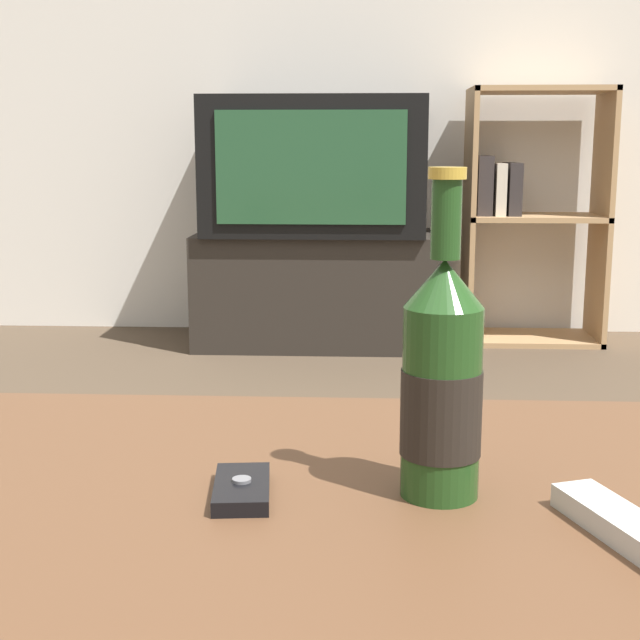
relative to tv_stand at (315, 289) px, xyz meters
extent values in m
cube|color=silver|center=(0.10, 0.30, 1.09)|extent=(8.00, 0.05, 2.60)
cube|color=brown|center=(0.10, -2.72, 0.21)|extent=(1.25, 0.81, 0.04)
cube|color=#28231E|center=(0.00, 0.00, 0.00)|extent=(0.90, 0.45, 0.43)
cube|color=black|center=(0.00, 0.00, 0.47)|extent=(0.81, 0.50, 0.50)
cube|color=#234C2D|center=(0.00, -0.26, 0.47)|extent=(0.66, 0.01, 0.39)
cube|color=tan|center=(0.59, 0.09, 0.27)|extent=(0.02, 0.30, 0.97)
cube|color=tan|center=(1.10, 0.09, 0.27)|extent=(0.02, 0.30, 0.97)
cube|color=tan|center=(0.84, 0.09, -0.20)|extent=(0.53, 0.30, 0.02)
cube|color=tan|center=(0.84, 0.09, 0.27)|extent=(0.53, 0.30, 0.02)
cube|color=tan|center=(0.84, 0.09, 0.75)|extent=(0.53, 0.30, 0.02)
cube|color=#2D2828|center=(0.64, 0.09, 0.39)|extent=(0.06, 0.21, 0.22)
cube|color=beige|center=(0.70, 0.09, 0.38)|extent=(0.04, 0.21, 0.20)
cube|color=#2D2828|center=(0.75, 0.09, 0.38)|extent=(0.05, 0.21, 0.20)
cylinder|color=#1E4219|center=(0.26, -2.63, 0.32)|extent=(0.07, 0.07, 0.17)
cylinder|color=black|center=(0.26, -2.63, 0.31)|extent=(0.07, 0.07, 0.08)
cone|color=#1E4219|center=(0.26, -2.63, 0.43)|extent=(0.07, 0.07, 0.04)
cylinder|color=#1E4219|center=(0.26, -2.63, 0.48)|extent=(0.03, 0.03, 0.07)
cylinder|color=#B79333|center=(0.26, -2.63, 0.52)|extent=(0.03, 0.03, 0.01)
cube|color=black|center=(0.08, -2.64, 0.24)|extent=(0.06, 0.10, 0.01)
cylinder|color=slate|center=(0.08, -2.64, 0.25)|extent=(0.02, 0.02, 0.00)
cube|color=beige|center=(0.40, -2.72, 0.24)|extent=(0.10, 0.18, 0.02)
camera|label=1|loc=(0.19, -3.39, 0.54)|focal=50.00mm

